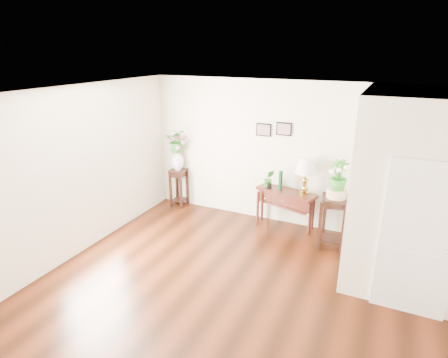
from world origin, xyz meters
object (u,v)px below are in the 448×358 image
Objects in this scene: console_table at (285,209)px; table_lamp at (305,176)px; plant_stand_a at (179,188)px; plant_stand_b at (334,223)px.

table_lamp is at bearing 15.82° from console_table.
plant_stand_b reaches higher than plant_stand_a.
plant_stand_a is 3.45m from plant_stand_b.
plant_stand_a is (-2.78, 0.06, -0.70)m from table_lamp.
console_table is 1.21× the size of plant_stand_b.
plant_stand_b is (0.64, -0.41, -0.64)m from table_lamp.
table_lamp is (0.34, 0.00, 0.73)m from console_table.
table_lamp is 0.99m from plant_stand_b.
plant_stand_a is (-2.44, 0.06, 0.04)m from console_table.
plant_stand_b reaches higher than console_table.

